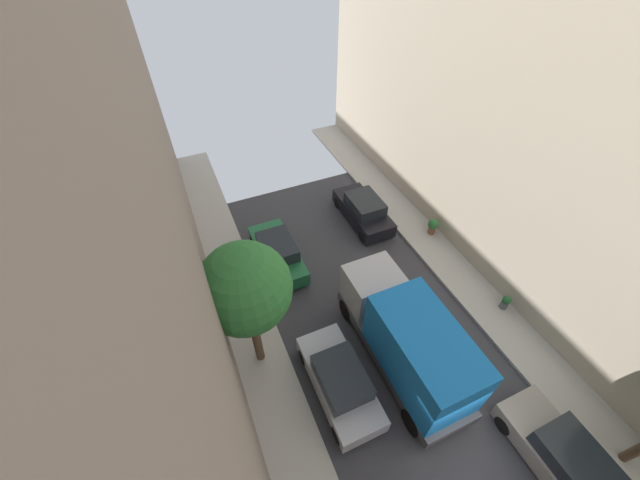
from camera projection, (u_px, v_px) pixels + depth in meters
ground at (453, 446)px, 12.44m from camera, size 32.00×32.00×0.00m
sidewalk_right at (561, 387)px, 13.81m from camera, size 2.00×44.00×0.15m
parked_car_left_3 at (340, 381)px, 13.32m from camera, size 1.78×4.20×1.57m
parked_car_left_4 at (277, 253)px, 17.87m from camera, size 1.78×4.20×1.57m
parked_car_right_2 at (564, 459)px, 11.54m from camera, size 1.78×4.20×1.57m
parked_car_right_3 at (363, 210)px, 20.17m from camera, size 1.78×4.20×1.57m
delivery_truck at (407, 339)px, 13.35m from camera, size 2.26×6.60×3.38m
street_tree_0 at (245, 289)px, 11.51m from camera, size 3.06×3.06×5.97m
potted_plant_0 at (433, 226)px, 19.37m from camera, size 0.55×0.55×0.88m
potted_plant_4 at (505, 302)px, 16.03m from camera, size 0.37×0.37×0.71m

